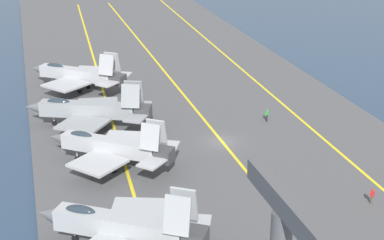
{
  "coord_description": "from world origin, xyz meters",
  "views": [
    {
      "loc": [
        -62.24,
        21.68,
        29.74
      ],
      "look_at": [
        1.83,
        3.3,
        2.9
      ],
      "focal_mm": 55.0,
      "sensor_mm": 36.0,
      "label": 1
    }
  ],
  "objects_px": {
    "crew_red_vest": "(372,195)",
    "parked_jet_nearest": "(122,226)",
    "crew_green_vest": "(267,115)",
    "parked_jet_fourth": "(78,74)",
    "parked_jet_second": "(112,146)",
    "parked_jet_third": "(90,110)"
  },
  "relations": [
    {
      "from": "parked_jet_nearest",
      "to": "crew_green_vest",
      "type": "height_order",
      "value": "parked_jet_nearest"
    },
    {
      "from": "parked_jet_third",
      "to": "parked_jet_fourth",
      "type": "relative_size",
      "value": 1.09
    },
    {
      "from": "parked_jet_nearest",
      "to": "parked_jet_third",
      "type": "distance_m",
      "value": 28.54
    },
    {
      "from": "crew_red_vest",
      "to": "crew_green_vest",
      "type": "xyz_separation_m",
      "value": [
        22.93,
        1.51,
        0.06
      ]
    },
    {
      "from": "parked_jet_third",
      "to": "crew_red_vest",
      "type": "relative_size",
      "value": 9.98
    },
    {
      "from": "parked_jet_fourth",
      "to": "crew_red_vest",
      "type": "distance_m",
      "value": 49.01
    },
    {
      "from": "parked_jet_fourth",
      "to": "crew_green_vest",
      "type": "distance_m",
      "value": 30.04
    },
    {
      "from": "parked_jet_nearest",
      "to": "crew_red_vest",
      "type": "relative_size",
      "value": 9.09
    },
    {
      "from": "parked_jet_fourth",
      "to": "crew_green_vest",
      "type": "relative_size",
      "value": 8.61
    },
    {
      "from": "parked_jet_fourth",
      "to": "crew_green_vest",
      "type": "height_order",
      "value": "parked_jet_fourth"
    },
    {
      "from": "crew_red_vest",
      "to": "parked_jet_nearest",
      "type": "bearing_deg",
      "value": 92.48
    },
    {
      "from": "parked_jet_nearest",
      "to": "crew_red_vest",
      "type": "xyz_separation_m",
      "value": [
        1.08,
        -24.93,
        -1.44
      ]
    },
    {
      "from": "crew_green_vest",
      "to": "parked_jet_nearest",
      "type": "bearing_deg",
      "value": 135.72
    },
    {
      "from": "parked_jet_nearest",
      "to": "crew_green_vest",
      "type": "bearing_deg",
      "value": -44.28
    },
    {
      "from": "crew_green_vest",
      "to": "parked_jet_fourth",
      "type": "bearing_deg",
      "value": 48.95
    },
    {
      "from": "parked_jet_nearest",
      "to": "crew_red_vest",
      "type": "height_order",
      "value": "parked_jet_nearest"
    },
    {
      "from": "parked_jet_third",
      "to": "parked_jet_fourth",
      "type": "bearing_deg",
      "value": -0.38
    },
    {
      "from": "parked_jet_second",
      "to": "crew_red_vest",
      "type": "bearing_deg",
      "value": -122.87
    },
    {
      "from": "crew_red_vest",
      "to": "parked_jet_third",
      "type": "bearing_deg",
      "value": 41.44
    },
    {
      "from": "parked_jet_nearest",
      "to": "crew_red_vest",
      "type": "distance_m",
      "value": 24.99
    },
    {
      "from": "parked_jet_nearest",
      "to": "parked_jet_second",
      "type": "relative_size",
      "value": 1.05
    },
    {
      "from": "parked_jet_third",
      "to": "crew_green_vest",
      "type": "xyz_separation_m",
      "value": [
        -4.52,
        -22.72,
        -1.44
      ]
    }
  ]
}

